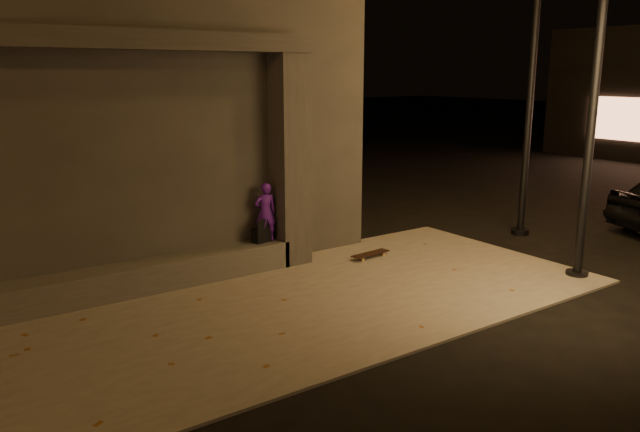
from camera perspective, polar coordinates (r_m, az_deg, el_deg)
ground at (r=7.39m, az=1.89°, el=-13.78°), size 120.00×120.00×0.00m
sidewalk at (r=8.92m, az=-5.93°, el=-8.84°), size 11.00×4.40×0.04m
building at (r=12.15m, az=-21.01°, el=8.77°), size 9.00×5.10×5.22m
ledge at (r=9.84m, az=-18.73°, el=-5.85°), size 6.00×0.55×0.45m
column at (r=10.75m, az=-2.78°, el=5.05°), size 0.55×0.55×3.60m
canopy at (r=9.71m, az=-14.53°, el=15.29°), size 5.00×0.70×0.28m
skateboarder at (r=10.65m, az=-5.01°, el=0.35°), size 0.42×0.32×1.02m
backpack at (r=10.69m, az=-5.43°, el=-1.65°), size 0.32×0.24×0.41m
skateboard at (r=11.35m, az=4.64°, el=-3.48°), size 0.80×0.27×0.09m
street_lamp_2 at (r=13.39m, az=19.04°, el=15.19°), size 0.36×0.36×7.02m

